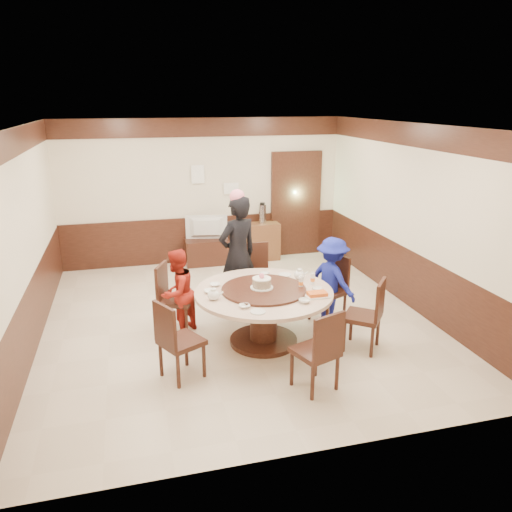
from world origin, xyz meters
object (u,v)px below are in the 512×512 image
object	(u,v)px
banquet_table	(264,306)
shrimp_platter	(317,295)
person_standing	(238,255)
television	(206,228)
person_red	(177,292)
birthday_cake	(262,283)
side_cabinet	(259,241)
person_blue	(332,280)
tv_stand	(207,252)
thermos	(262,214)

from	to	relation	value
banquet_table	shrimp_platter	distance (m)	0.75
person_standing	television	xyz separation A→B (m)	(-0.10, 2.40, -0.17)
person_red	shrimp_platter	distance (m)	1.93
birthday_cake	television	size ratio (longest dim) A/B	0.37
person_standing	shrimp_platter	distance (m)	1.65
side_cabinet	banquet_table	bearing A→B (deg)	-104.00
person_red	shrimp_platter	bearing A→B (deg)	103.56
person_standing	person_blue	world-z (taller)	person_standing
shrimp_platter	side_cabinet	size ratio (longest dim) A/B	0.38
person_standing	person_red	bearing A→B (deg)	5.66
person_blue	tv_stand	size ratio (longest dim) A/B	1.49
person_standing	person_blue	xyz separation A→B (m)	(1.25, -0.68, -0.27)
person_blue	thermos	world-z (taller)	person_blue
person_red	person_blue	distance (m)	2.23
person_red	thermos	xyz separation A→B (m)	(2.02, 2.97, 0.33)
television	birthday_cake	bearing A→B (deg)	104.15
television	side_cabinet	xyz separation A→B (m)	(1.07, 0.03, -0.36)
thermos	birthday_cake	bearing A→B (deg)	-105.41
banquet_table	person_standing	world-z (taller)	person_standing
tv_stand	thermos	size ratio (longest dim) A/B	2.24
banquet_table	person_red	xyz separation A→B (m)	(-1.07, 0.58, 0.07)
person_standing	thermos	bearing A→B (deg)	-136.60
person_red	shrimp_platter	world-z (taller)	person_red
banquet_table	birthday_cake	bearing A→B (deg)	128.28
person_blue	side_cabinet	world-z (taller)	person_blue
banquet_table	tv_stand	world-z (taller)	banquet_table
person_blue	side_cabinet	size ratio (longest dim) A/B	1.58
banquet_table	birthday_cake	xyz separation A→B (m)	(-0.02, 0.03, 0.32)
person_standing	television	world-z (taller)	person_standing
side_cabinet	thermos	distance (m)	0.57
banquet_table	person_red	size ratio (longest dim) A/B	1.49
person_red	television	distance (m)	3.07
banquet_table	television	xyz separation A→B (m)	(-0.19, 3.52, 0.20)
shrimp_platter	person_blue	bearing A→B (deg)	55.91
banquet_table	television	size ratio (longest dim) A/B	2.22
tv_stand	thermos	bearing A→B (deg)	1.51
person_standing	person_red	xyz separation A→B (m)	(-0.98, -0.54, -0.30)
birthday_cake	shrimp_platter	size ratio (longest dim) A/B	1.00
tv_stand	shrimp_platter	bearing A→B (deg)	-78.62
tv_stand	thermos	distance (m)	1.33
banquet_table	side_cabinet	size ratio (longest dim) A/B	2.26
banquet_table	birthday_cake	size ratio (longest dim) A/B	6.01
thermos	person_blue	bearing A→B (deg)	-86.32
person_standing	thermos	world-z (taller)	person_standing
person_blue	shrimp_platter	xyz separation A→B (m)	(-0.56, -0.82, 0.15)
tv_stand	side_cabinet	distance (m)	1.08
banquet_table	thermos	distance (m)	3.70
person_blue	birthday_cake	size ratio (longest dim) A/B	4.20
birthday_cake	television	world-z (taller)	birthday_cake
birthday_cake	television	xyz separation A→B (m)	(-0.17, 3.50, -0.12)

